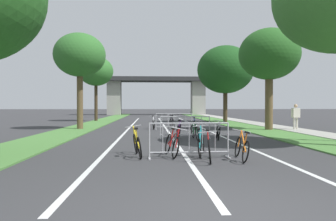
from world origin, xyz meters
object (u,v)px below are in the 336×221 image
at_px(bicycle_silver_4, 154,124).
at_px(bicycle_black_9, 172,123).
at_px(tree_right_pine_near, 269,55).
at_px(bicycle_purple_2, 178,131).
at_px(crowd_barrier_second, 185,127).
at_px(crowd_barrier_third, 174,122).
at_px(bicycle_yellow_6, 137,144).
at_px(pedestrian_in_red_jacket, 296,114).
at_px(tree_left_pine_far, 80,56).
at_px(bicycle_teal_3, 201,144).
at_px(crowd_barrier_nearest, 189,141).
at_px(bicycle_green_7, 195,132).
at_px(tree_right_cypress_far, 225,70).
at_px(bicycle_white_8, 218,132).
at_px(tree_left_maple_mid, 96,71).
at_px(bicycle_blue_5, 195,124).
at_px(bicycle_red_10, 209,148).
at_px(bicycle_red_0, 172,144).
at_px(bicycle_orange_1, 242,148).

xyz_separation_m(bicycle_silver_4, bicycle_black_9, (1.23, -0.14, 0.04)).
bearing_deg(tree_right_pine_near, bicycle_purple_2, -140.19).
xyz_separation_m(crowd_barrier_second, crowd_barrier_third, (-0.11, 5.57, 0.00)).
distance_m(bicycle_yellow_6, pedestrian_in_red_jacket, 13.41).
bearing_deg(bicycle_silver_4, tree_right_pine_near, -7.58).
distance_m(tree_left_pine_far, bicycle_teal_3, 13.46).
distance_m(crowd_barrier_nearest, bicycle_yellow_6, 1.60).
bearing_deg(bicycle_purple_2, bicycle_green_7, 17.82).
height_order(tree_right_cypress_far, bicycle_green_7, tree_right_cypress_far).
bearing_deg(bicycle_white_8, bicycle_green_7, -175.26).
distance_m(crowd_barrier_third, bicycle_black_9, 0.43).
bearing_deg(bicycle_yellow_6, tree_left_maple_mid, 93.81).
height_order(tree_right_cypress_far, crowd_barrier_nearest, tree_right_cypress_far).
xyz_separation_m(crowd_barrier_second, bicycle_black_9, (-0.19, 5.97, -0.13)).
relative_size(crowd_barrier_third, bicycle_purple_2, 1.41).
height_order(crowd_barrier_third, bicycle_silver_4, crowd_barrier_third).
distance_m(tree_right_pine_near, bicycle_blue_5, 6.46).
xyz_separation_m(bicycle_green_7, pedestrian_in_red_jacket, (7.03, 4.74, 0.65)).
height_order(crowd_barrier_second, bicycle_red_10, crowd_barrier_second).
xyz_separation_m(bicycle_purple_2, bicycle_yellow_6, (-1.68, -4.64, -0.01)).
bearing_deg(bicycle_white_8, bicycle_teal_3, -99.99).
bearing_deg(bicycle_white_8, bicycle_black_9, 113.17).
height_order(bicycle_blue_5, bicycle_black_9, bicycle_black_9).
relative_size(tree_right_pine_near, tree_right_cypress_far, 0.91).
height_order(crowd_barrier_nearest, bicycle_green_7, crowd_barrier_nearest).
xyz_separation_m(tree_left_pine_far, crowd_barrier_second, (6.23, -6.03, -4.29)).
xyz_separation_m(crowd_barrier_nearest, bicycle_red_10, (0.50, -0.48, -0.16)).
bearing_deg(bicycle_black_9, bicycle_red_0, -99.91).
relative_size(tree_right_cypress_far, bicycle_red_10, 4.36).
height_order(crowd_barrier_nearest, bicycle_blue_5, crowd_barrier_nearest).
bearing_deg(tree_right_cypress_far, bicycle_teal_3, -105.79).
bearing_deg(bicycle_green_7, tree_right_pine_near, -139.63).
distance_m(bicycle_red_0, bicycle_silver_4, 11.28).
distance_m(bicycle_silver_4, pedestrian_in_red_jacket, 9.05).
relative_size(bicycle_orange_1, bicycle_purple_2, 0.97).
bearing_deg(bicycle_white_8, crowd_barrier_nearest, -102.63).
distance_m(bicycle_blue_5, bicycle_green_7, 6.48).
xyz_separation_m(tree_right_pine_near, pedestrian_in_red_jacket, (1.58, -0.34, -3.75)).
distance_m(crowd_barrier_third, bicycle_red_0, 10.77).
bearing_deg(bicycle_yellow_6, pedestrian_in_red_jacket, 36.04).
bearing_deg(bicycle_red_10, bicycle_teal_3, -75.68).
bearing_deg(crowd_barrier_second, bicycle_white_8, -18.25).
bearing_deg(bicycle_red_10, bicycle_purple_2, -76.24).
xyz_separation_m(bicycle_orange_1, bicycle_red_10, (-0.96, -0.11, 0.01)).
height_order(crowd_barrier_third, bicycle_yellow_6, crowd_barrier_third).
bearing_deg(tree_right_pine_near, bicycle_black_9, 167.87).
distance_m(tree_right_cypress_far, bicycle_red_0, 20.54).
bearing_deg(crowd_barrier_nearest, bicycle_silver_4, 94.50).
xyz_separation_m(tree_right_pine_near, crowd_barrier_nearest, (-6.35, -10.24, -4.24)).
relative_size(crowd_barrier_nearest, bicycle_blue_5, 1.44).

